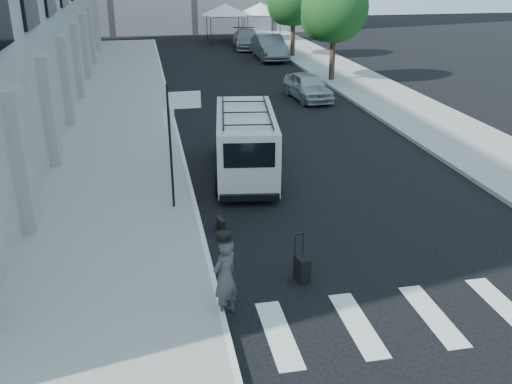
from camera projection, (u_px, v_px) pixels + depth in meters
name	position (u px, v px, depth m)	size (l,w,h in m)	color
ground	(290.00, 255.00, 13.84)	(120.00, 120.00, 0.00)	black
sidewalk_left	(123.00, 106.00, 27.57)	(4.50, 48.00, 0.15)	gray
sidewalk_right	(354.00, 80.00, 33.59)	(4.00, 56.00, 0.15)	gray
sign_pole	(178.00, 120.00, 15.32)	(1.03, 0.07, 3.50)	black
tree_near	(332.00, 11.00, 31.98)	(3.80, 3.83, 6.03)	black
tree_far	(292.00, 0.00, 40.14)	(3.80, 3.83, 6.03)	black
tent_left	(225.00, 10.00, 48.02)	(4.00, 4.00, 3.20)	black
tent_right	(261.00, 9.00, 49.05)	(4.00, 4.00, 3.20)	black
businessman	(225.00, 277.00, 11.24)	(0.62, 0.41, 1.71)	#3C3C3F
briefcase	(221.00, 224.00, 15.06)	(0.12, 0.44, 0.34)	black
suitcase	(302.00, 269.00, 12.66)	(0.32, 0.44, 1.10)	black
cargo_van	(246.00, 142.00, 18.65)	(2.55, 5.77, 2.12)	silver
parked_car_a	(308.00, 86.00, 28.96)	(1.61, 3.99, 1.36)	#A6AAAF
parked_car_b	(269.00, 47.00, 40.51)	(1.80, 5.16, 1.70)	#56585E
parked_car_c	(247.00, 39.00, 45.44)	(2.06, 5.07, 1.47)	gray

